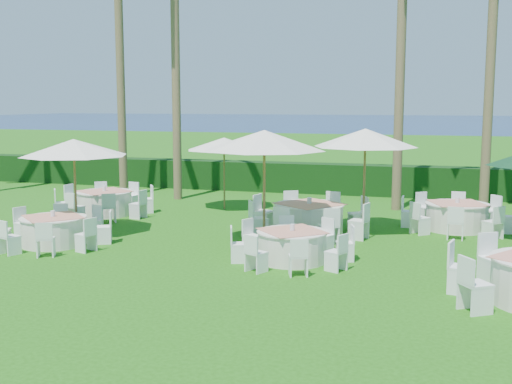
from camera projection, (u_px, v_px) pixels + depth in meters
ground at (230, 264)px, 14.63m from camera, size 120.00×120.00×0.00m
hedge at (326, 178)px, 25.94m from camera, size 34.00×1.00×1.20m
ocean at (419, 123)px, 111.47m from camera, size 260.00×260.00×0.00m
banquet_table_a at (54, 230)px, 16.57m from camera, size 2.90×2.90×0.90m
banquet_table_b at (292, 245)px, 14.87m from camera, size 2.83×2.83×0.88m
banquet_table_d at (105, 202)px, 20.98m from camera, size 3.16×3.16×0.95m
banquet_table_e at (309, 218)px, 17.98m from camera, size 3.42×3.42×1.03m
banquet_table_f at (457, 216)px, 18.52m from camera, size 3.15×3.15×0.95m
umbrella_a at (74, 148)px, 17.57m from camera, size 2.95×2.95×2.67m
umbrella_b at (264, 140)px, 16.25m from camera, size 3.18×3.18×2.97m
umbrella_c at (224, 144)px, 21.85m from camera, size 2.61×2.61×2.47m
umbrella_d at (365, 138)px, 17.81m from camera, size 2.89×2.89×2.95m
palm_a at (120, 54)px, 24.49m from camera, size 4.40×3.98×10.07m
palm_b at (176, 52)px, 23.70m from camera, size 4.31×4.33×10.04m
palm_c at (402, 20)px, 21.17m from camera, size 4.12×4.40×11.74m
palm_d at (490, 66)px, 21.38m from camera, size 4.16×4.40×8.79m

